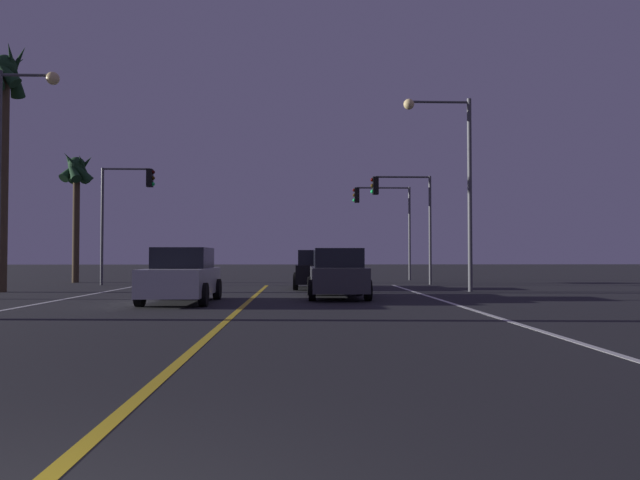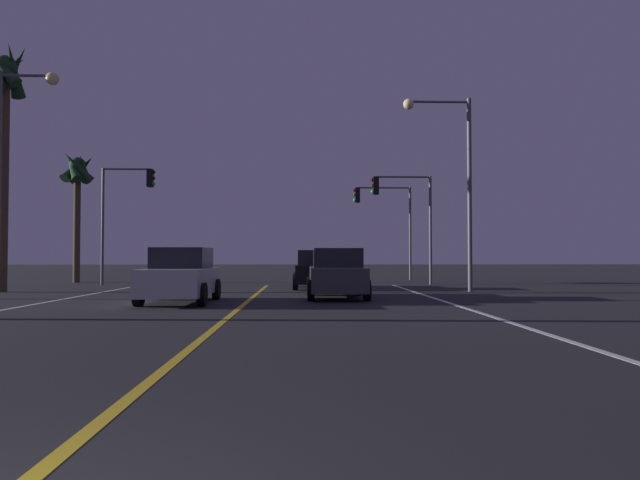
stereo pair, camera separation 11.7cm
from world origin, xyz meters
name	(u,v)px [view 2 (the right image)]	position (x,y,z in m)	size (l,w,h in m)	color
lane_edge_right	(509,322)	(6.23, 10.09, 0.00)	(0.16, 32.18, 0.01)	silver
lane_center_divider	(221,323)	(0.00, 10.09, 0.00)	(0.16, 32.18, 0.01)	gold
car_ahead_far	(316,270)	(2.34, 23.39, 0.82)	(2.02, 4.30, 1.70)	black
car_oncoming	(181,276)	(-2.02, 15.64, 0.82)	(2.02, 4.30, 1.70)	black
car_lead_same_lane	(337,274)	(2.91, 17.47, 0.82)	(2.02, 4.30, 1.70)	black
traffic_light_near_right	(402,204)	(6.79, 26.68, 4.09)	(3.11, 0.36, 5.51)	#4C4C51
traffic_light_near_left	(127,199)	(-7.05, 26.68, 4.29)	(2.66, 0.36, 5.85)	#4C4C51
traffic_light_far_right	(383,211)	(6.59, 32.18, 4.18)	(3.51, 0.36, 5.62)	#4C4C51
street_lamp_left_mid	(12,153)	(-8.06, 17.35, 4.92)	(2.08, 0.44, 7.72)	#4C4C51
street_lamp_right_far	(453,167)	(7.87, 20.85, 5.06)	(2.79, 0.44, 7.88)	#4C4C51
palm_tree_left_mid	(6,95)	(-10.28, 21.18, 7.98)	(2.25, 2.12, 10.05)	#473826
palm_tree_left_far	(78,178)	(-10.60, 29.55, 5.74)	(2.16, 2.02, 7.20)	#473826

